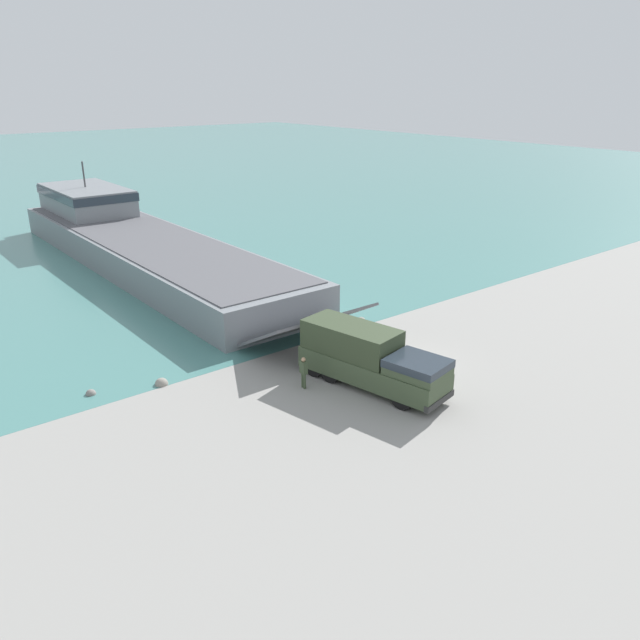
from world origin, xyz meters
name	(u,v)px	position (x,y,z in m)	size (l,w,h in m)	color
ground_plane	(402,364)	(0.00, 0.00, 0.00)	(240.00, 240.00, 0.00)	gray
landing_craft	(135,240)	(-2.69, 29.28, 1.78)	(8.61, 43.18, 7.32)	gray
military_truck	(370,358)	(-3.18, -0.80, 1.51)	(3.83, 8.23, 2.97)	#3D4C33
soldier_on_ramp	(304,370)	(-5.95, 1.06, 0.96)	(0.28, 0.46, 1.67)	#3D4C33
shoreline_rock_a	(361,322)	(2.51, 6.16, 0.00)	(0.61, 0.61, 0.61)	gray
shoreline_rock_b	(91,394)	(-14.58, 7.03, 0.00)	(0.50, 0.50, 0.50)	gray
shoreline_rock_c	(162,384)	(-11.38, 5.86, 0.00)	(0.68, 0.68, 0.68)	gray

